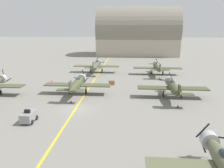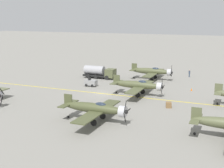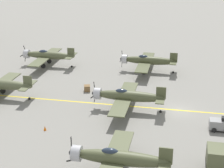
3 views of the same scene
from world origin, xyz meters
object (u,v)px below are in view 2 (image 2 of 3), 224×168
airplane_mid_center (139,85)px  ground_crew_walking (189,73)px  airplane_mid_right (96,108)px  supply_crate_by_tanker (169,105)px  traffic_cone (191,89)px  airplane_mid_left (152,71)px  fuel_tanker (99,72)px  tow_tractor (91,83)px

airplane_mid_center → ground_crew_walking: airplane_mid_center is taller
airplane_mid_right → supply_crate_by_tanker: (-11.15, 7.88, -1.57)m
supply_crate_by_tanker → traffic_cone: 13.58m
airplane_mid_center → ground_crew_walking: size_ratio=6.58×
airplane_mid_center → airplane_mid_left: bearing=171.6°
fuel_tanker → tow_tractor: bearing=13.1°
airplane_mid_right → airplane_mid_left: airplane_mid_left is taller
airplane_mid_left → supply_crate_by_tanker: (21.09, 8.77, -1.57)m
traffic_cone → airplane_mid_right: bearing=-21.0°
airplane_mid_left → traffic_cone: (7.60, 10.35, -1.74)m
airplane_mid_center → fuel_tanker: 18.68m
airplane_mid_center → traffic_cone: 11.81m
fuel_tanker → supply_crate_by_tanker: bearing=49.5°
airplane_mid_left → tow_tractor: 15.72m
ground_crew_walking → traffic_cone: 14.76m
airplane_mid_right → tow_tractor: 23.30m
airplane_mid_left → fuel_tanker: 12.70m
ground_crew_walking → supply_crate_by_tanker: size_ratio=1.71×
airplane_mid_center → airplane_mid_left: (-15.43, -1.68, 0.00)m
ground_crew_walking → supply_crate_by_tanker: (27.95, 1.25, -0.55)m
airplane_mid_center → fuel_tanker: bearing=-146.0°
airplane_mid_left → ground_crew_walking: 10.23m
fuel_tanker → ground_crew_walking: 22.19m
airplane_mid_center → fuel_tanker: size_ratio=1.50×
airplane_mid_right → fuel_tanker: bearing=-150.8°
ground_crew_walking → airplane_mid_center: bearing=-14.7°
airplane_mid_center → supply_crate_by_tanker: 9.20m
supply_crate_by_tanker → airplane_mid_center: bearing=-128.6°
airplane_mid_right → airplane_mid_left: size_ratio=1.00×
airplane_mid_center → airplane_mid_left: size_ratio=1.00×
airplane_mid_right → tow_tractor: bearing=-146.4°
fuel_tanker → tow_tractor: 9.02m
airplane_mid_right → traffic_cone: 26.45m
airplane_mid_right → ground_crew_walking: size_ratio=6.58×
airplane_mid_center → airplane_mid_left: 15.52m
fuel_tanker → traffic_cone: size_ratio=14.55×
tow_tractor → fuel_tanker: bearing=-166.9°
airplane_mid_right → supply_crate_by_tanker: bearing=149.6°
tow_tractor → supply_crate_by_tanker: size_ratio=2.44×
airplane_mid_center → fuel_tanker: (-12.36, -14.00, -0.50)m
fuel_tanker → supply_crate_by_tanker: 27.75m
airplane_mid_center → tow_tractor: 12.55m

